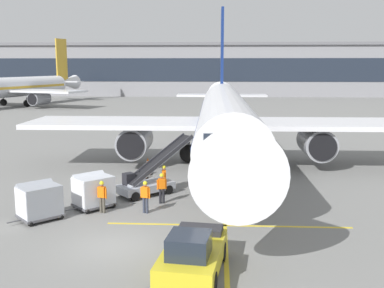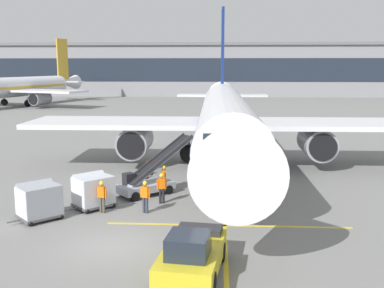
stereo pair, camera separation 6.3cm
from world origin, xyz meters
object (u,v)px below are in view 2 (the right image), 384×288
at_px(ground_crew_by_loader, 145,195).
at_px(safety_cone_wingtip, 148,169).
at_px(baggage_cart_second, 39,200).
at_px(parked_airplane, 225,117).
at_px(ground_crew_by_carts, 162,186).
at_px(ground_crew_marshaller, 102,195).
at_px(belt_loader, 148,179).
at_px(distant_airplane, 12,88).
at_px(safety_cone_engine_keepout, 143,174).
at_px(ground_crew_wingwalker, 164,177).
at_px(pushback_tug, 192,254).
at_px(safety_cone_nose_mark, 148,162).
at_px(baggage_cart_lead, 93,190).

xyz_separation_m(ground_crew_by_loader, safety_cone_wingtip, (-1.22, 8.76, -0.62)).
bearing_deg(baggage_cart_second, parked_airplane, 54.62).
distance_m(ground_crew_by_carts, ground_crew_marshaller, 3.52).
relative_size(belt_loader, distant_airplane, 0.12).
relative_size(safety_cone_engine_keepout, safety_cone_wingtip, 0.91).
height_order(ground_crew_by_loader, ground_crew_wingwalker, same).
xyz_separation_m(pushback_tug, ground_crew_wingwalker, (-2.35, 11.09, 0.17)).
xyz_separation_m(ground_crew_by_loader, distant_airplane, (-34.86, 61.69, 2.51)).
relative_size(baggage_cart_second, distant_airplane, 0.07).
bearing_deg(safety_cone_nose_mark, distant_airplane, 123.49).
distance_m(baggage_cart_second, pushback_tug, 10.02).
bearing_deg(baggage_cart_lead, parked_airplane, 57.23).
xyz_separation_m(parked_airplane, belt_loader, (-4.74, -8.57, -2.84)).
xyz_separation_m(parked_airplane, ground_crew_by_carts, (-3.70, -10.39, -2.77)).
xyz_separation_m(ground_crew_by_carts, safety_cone_engine_keepout, (-1.98, 5.72, -0.65)).
xyz_separation_m(baggage_cart_lead, ground_crew_marshaller, (0.71, -0.86, -0.00)).
distance_m(belt_loader, baggage_cart_lead, 3.89).
distance_m(parked_airplane, safety_cone_nose_mark, 6.91).
relative_size(ground_crew_by_carts, ground_crew_marshaller, 1.00).
distance_m(belt_loader, ground_crew_marshaller, 4.19).
distance_m(baggage_cart_lead, distant_airplane, 68.82).
distance_m(parked_airplane, safety_cone_wingtip, 7.37).
height_order(safety_cone_wingtip, distant_airplane, distant_airplane).
height_order(baggage_cart_lead, ground_crew_by_carts, baggage_cart_lead).
bearing_deg(baggage_cart_lead, safety_cone_engine_keepout, 76.02).
bearing_deg(parked_airplane, ground_crew_marshaller, -118.41).
bearing_deg(safety_cone_wingtip, pushback_tug, -75.52).
bearing_deg(safety_cone_wingtip, belt_loader, -80.76).
distance_m(belt_loader, pushback_tug, 11.29).
distance_m(pushback_tug, ground_crew_wingwalker, 11.34).
distance_m(parked_airplane, ground_crew_wingwalker, 9.53).
relative_size(parked_airplane, ground_crew_by_loader, 23.12).
xyz_separation_m(safety_cone_engine_keepout, safety_cone_nose_mark, (-0.27, 3.90, -0.01)).
height_order(ground_crew_wingwalker, safety_cone_wingtip, ground_crew_wingwalker).
bearing_deg(ground_crew_by_loader, ground_crew_by_carts, 69.81).
xyz_separation_m(parked_airplane, ground_crew_marshaller, (-6.65, -12.29, -2.77)).
distance_m(baggage_cart_lead, safety_cone_wingtip, 8.24).
height_order(ground_crew_by_carts, ground_crew_wingwalker, same).
height_order(baggage_cart_second, safety_cone_engine_keepout, baggage_cart_second).
bearing_deg(baggage_cart_second, baggage_cart_lead, 42.85).
height_order(ground_crew_by_carts, distant_airplane, distant_airplane).
distance_m(baggage_cart_second, safety_cone_wingtip, 10.87).
bearing_deg(ground_crew_wingwalker, pushback_tug, -78.02).
distance_m(belt_loader, ground_crew_wingwalker, 0.97).
xyz_separation_m(baggage_cart_lead, safety_cone_engine_keepout, (1.69, 6.77, -0.66)).
bearing_deg(safety_cone_nose_mark, safety_cone_engine_keepout, -86.04).
height_order(pushback_tug, safety_cone_engine_keepout, pushback_tug).
distance_m(safety_cone_engine_keepout, safety_cone_wingtip, 1.26).
xyz_separation_m(ground_crew_by_carts, safety_cone_nose_mark, (-2.25, 9.62, -0.67)).
xyz_separation_m(ground_crew_by_loader, safety_cone_engine_keepout, (-1.32, 7.51, -0.65)).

